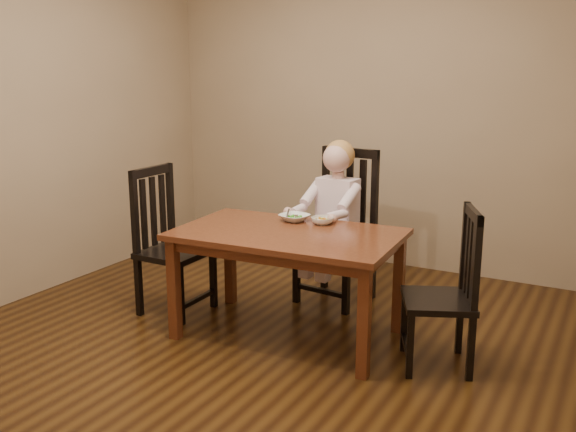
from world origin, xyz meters
The scene contains 9 objects.
room centered at (0.00, 0.00, 1.35)m, with size 4.01×4.01×2.71m.
dining_table centered at (0.11, 0.18, 0.62)m, with size 1.46×0.93×0.71m.
chair_child centered at (0.12, 0.97, 0.54)m, with size 0.54×0.52×1.14m.
chair_left centered at (-0.85, 0.17, 0.50)m, with size 0.43×0.45×1.04m.
chair_right centered at (1.13, 0.24, 0.46)m, with size 0.53×0.54×0.96m.
toddler centered at (0.11, 0.91, 0.72)m, with size 0.38×0.48×0.66m, color white, non-canonical shape.
bowl_peas centered at (0.01, 0.45, 0.73)m, with size 0.19×0.19×0.05m, color silver.
bowl_veg centered at (0.22, 0.46, 0.73)m, with size 0.15×0.15×0.05m, color silver.
fork centered at (-0.02, 0.42, 0.75)m, with size 0.06×0.13×0.05m.
Camera 1 is at (2.00, -3.29, 1.75)m, focal length 40.00 mm.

